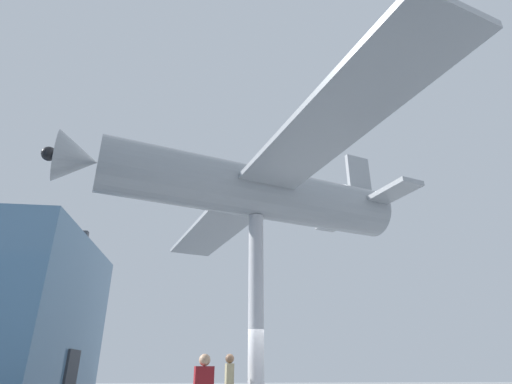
# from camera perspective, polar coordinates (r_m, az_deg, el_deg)

# --- Properties ---
(support_pylon_central) EXTENTS (0.51, 0.51, 6.34)m
(support_pylon_central) POSITION_cam_1_polar(r_m,az_deg,el_deg) (13.43, 0.00, -16.22)
(support_pylon_central) COLOR #B7B7BC
(support_pylon_central) RESTS_ON ground_plane
(suspended_airplane) EXTENTS (17.72, 12.68, 3.48)m
(suspended_airplane) POSITION_cam_1_polar(r_m,az_deg,el_deg) (14.50, -0.87, 0.22)
(suspended_airplane) COLOR #93999E
(suspended_airplane) RESTS_ON support_pylon_central
(visitor_person) EXTENTS (0.42, 0.27, 1.78)m
(visitor_person) POSITION_cam_1_polar(r_m,az_deg,el_deg) (13.01, -3.85, -25.35)
(visitor_person) COLOR #4C4238
(visitor_person) RESTS_ON ground_plane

